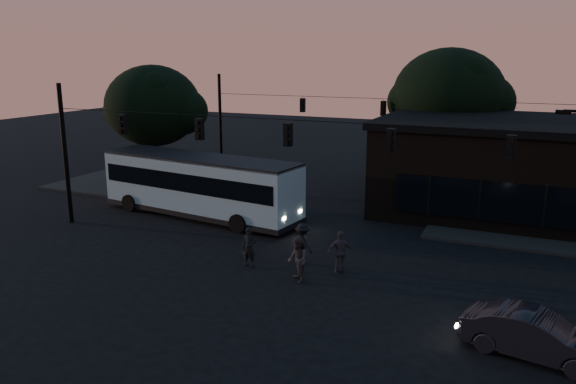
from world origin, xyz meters
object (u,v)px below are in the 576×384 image
at_px(car, 536,335).
at_px(pedestrian_a, 249,247).
at_px(bus, 200,183).
at_px(pedestrian_d, 303,243).
at_px(pedestrian_b, 297,260).
at_px(building, 518,167).
at_px(pedestrian_c, 340,252).

distance_m(car, pedestrian_a, 11.82).
relative_size(bus, car, 2.89).
bearing_deg(pedestrian_a, pedestrian_d, 31.21).
bearing_deg(pedestrian_d, pedestrian_b, 138.03).
bearing_deg(pedestrian_a, bus, 134.14).
relative_size(pedestrian_a, pedestrian_b, 0.93).
bearing_deg(bus, car, -19.39).
xyz_separation_m(building, pedestrian_c, (-6.18, -12.90, -1.80)).
distance_m(bus, pedestrian_b, 10.89).
xyz_separation_m(pedestrian_a, pedestrian_d, (1.95, 1.31, 0.04)).
relative_size(pedestrian_c, pedestrian_d, 1.00).
distance_m(building, pedestrian_c, 14.42).
relative_size(car, pedestrian_a, 2.49).
xyz_separation_m(pedestrian_b, pedestrian_c, (1.28, 1.60, -0.02)).
bearing_deg(bus, pedestrian_b, -29.03).
bearing_deg(pedestrian_d, building, -91.48).
bearing_deg(pedestrian_b, bus, -163.92).
xyz_separation_m(car, pedestrian_d, (-9.46, 4.41, 0.20)).
distance_m(bus, pedestrian_a, 8.54).
xyz_separation_m(building, bus, (-16.18, -8.06, -0.78)).
xyz_separation_m(pedestrian_c, pedestrian_d, (-1.87, 0.36, -0.00)).
bearing_deg(pedestrian_a, car, -17.92).
bearing_deg(bus, building, 33.90).
height_order(bus, car, bus).
relative_size(bus, pedestrian_d, 6.88).
bearing_deg(car, pedestrian_b, 85.84).
relative_size(car, pedestrian_b, 2.32).
bearing_deg(bus, pedestrian_a, -35.70).
height_order(pedestrian_b, pedestrian_d, pedestrian_b).
bearing_deg(pedestrian_d, pedestrian_a, 65.16).
distance_m(car, pedestrian_b, 9.20).
distance_m(building, bus, 18.09).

